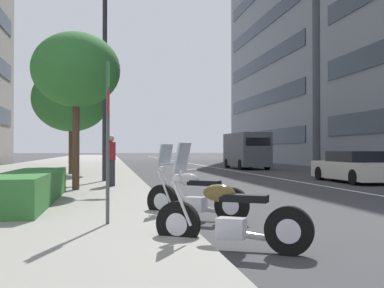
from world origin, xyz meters
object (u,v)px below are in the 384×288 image
at_px(parking_sign_by_curb, 108,122).
at_px(street_tree_near_plaza_corner, 76,70).
at_px(street_lamp_with_banners, 115,61).
at_px(street_tree_by_lamp_post, 71,99).
at_px(delivery_van_ahead, 246,150).
at_px(pedestrian_on_plaza, 111,160).
at_px(motorcycle_by_sign_pole, 228,218).
at_px(car_lead_in_lane, 354,167).
at_px(motorcycle_nearest_camera, 194,197).

height_order(parking_sign_by_curb, street_tree_near_plaza_corner, street_tree_near_plaza_corner).
height_order(street_lamp_with_banners, street_tree_by_lamp_post, street_lamp_with_banners).
bearing_deg(parking_sign_by_curb, delivery_van_ahead, -21.85).
bearing_deg(pedestrian_on_plaza, delivery_van_ahead, 48.65).
relative_size(motorcycle_by_sign_pole, parking_sign_by_curb, 0.72).
distance_m(parking_sign_by_curb, street_lamp_with_banners, 11.21).
relative_size(car_lead_in_lane, street_tree_by_lamp_post, 0.84).
distance_m(delivery_van_ahead, street_tree_near_plaza_corner, 20.81).
xyz_separation_m(motorcycle_by_sign_pole, street_tree_near_plaza_corner, (8.44, 2.63, 3.39)).
bearing_deg(pedestrian_on_plaza, car_lead_in_lane, 1.24).
bearing_deg(parking_sign_by_curb, car_lead_in_lane, -45.05).
bearing_deg(parking_sign_by_curb, motorcycle_nearest_camera, -57.07).
bearing_deg(street_tree_by_lamp_post, delivery_van_ahead, -55.47).
bearing_deg(street_lamp_with_banners, street_tree_by_lamp_post, 21.20).
bearing_deg(motorcycle_nearest_camera, delivery_van_ahead, -71.01).
bearing_deg(street_tree_near_plaza_corner, street_lamp_with_banners, -17.23).
bearing_deg(pedestrian_on_plaza, street_tree_by_lamp_post, 92.99).
height_order(motorcycle_nearest_camera, street_tree_by_lamp_post, street_tree_by_lamp_post).
relative_size(motorcycle_by_sign_pole, street_lamp_with_banners, 0.25).
distance_m(motorcycle_nearest_camera, street_tree_near_plaza_corner, 7.16).
distance_m(car_lead_in_lane, parking_sign_by_curb, 14.50).
bearing_deg(motorcycle_by_sign_pole, street_tree_near_plaza_corner, -42.11).
xyz_separation_m(motorcycle_by_sign_pole, delivery_van_ahead, (26.06, -8.17, 0.94)).
xyz_separation_m(street_tree_near_plaza_corner, pedestrian_on_plaza, (1.29, -1.06, -2.80)).
xyz_separation_m(motorcycle_by_sign_pole, street_lamp_with_banners, (12.42, 1.40, 4.48)).
bearing_deg(pedestrian_on_plaza, motorcycle_nearest_camera, -87.76).
relative_size(car_lead_in_lane, pedestrian_on_plaza, 2.67).
bearing_deg(parking_sign_by_curb, street_tree_near_plaza_corner, 8.41).
relative_size(parking_sign_by_curb, street_tree_by_lamp_post, 0.49).
relative_size(motorcycle_by_sign_pole, pedestrian_on_plaza, 1.13).
bearing_deg(motorcycle_by_sign_pole, delivery_van_ahead, -76.81).
xyz_separation_m(motorcycle_by_sign_pole, street_tree_by_lamp_post, (17.99, 3.56, 3.52)).
relative_size(motorcycle_nearest_camera, pedestrian_on_plaza, 1.04).
bearing_deg(street_lamp_with_banners, motorcycle_nearest_camera, -171.69).
xyz_separation_m(parking_sign_by_curb, pedestrian_on_plaza, (8.09, -0.05, -0.81)).
relative_size(motorcycle_by_sign_pole, car_lead_in_lane, 0.42).
height_order(motorcycle_by_sign_pole, pedestrian_on_plaza, pedestrian_on_plaza).
bearing_deg(delivery_van_ahead, parking_sign_by_curb, 156.74).
height_order(motorcycle_nearest_camera, delivery_van_ahead, delivery_van_ahead).
xyz_separation_m(street_lamp_with_banners, pedestrian_on_plaza, (-2.69, 0.17, -3.89)).
relative_size(delivery_van_ahead, pedestrian_on_plaza, 2.95).
relative_size(motorcycle_nearest_camera, parking_sign_by_curb, 0.66).
distance_m(motorcycle_by_sign_pole, street_tree_by_lamp_post, 18.67).
height_order(street_lamp_with_banners, street_tree_near_plaza_corner, street_lamp_with_banners).
bearing_deg(car_lead_in_lane, motorcycle_nearest_camera, 137.28).
xyz_separation_m(car_lead_in_lane, pedestrian_on_plaza, (-2.12, 10.17, 0.40)).
xyz_separation_m(car_lead_in_lane, street_tree_near_plaza_corner, (-3.41, 11.23, 3.20)).
bearing_deg(car_lead_in_lane, street_tree_near_plaza_corner, 107.36).
bearing_deg(motorcycle_by_sign_pole, motorcycle_nearest_camera, -59.87).
bearing_deg(car_lead_in_lane, pedestrian_on_plaza, 102.25).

